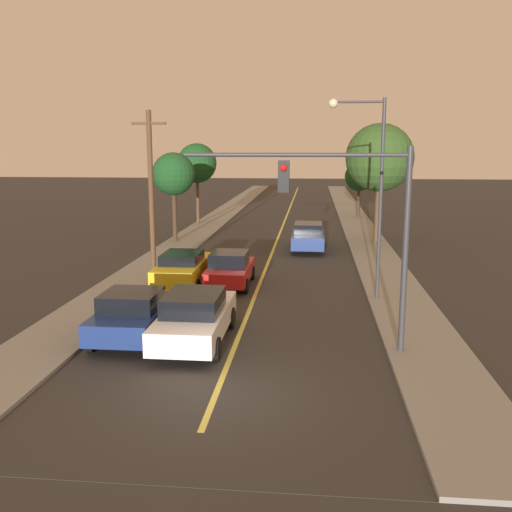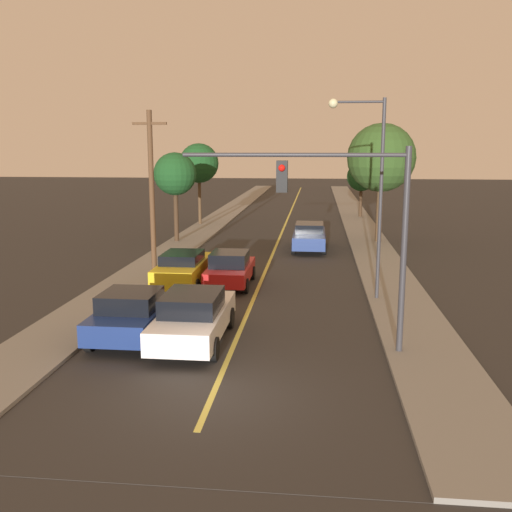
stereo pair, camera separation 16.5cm
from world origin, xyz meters
The scene contains 16 objects.
ground_plane centered at (0.00, 0.00, 0.00)m, with size 200.00×200.00×0.00m, color #2D2B28.
road_surface centered at (0.00, 36.00, 0.01)m, with size 9.16×80.00×0.01m.
sidewalk_left centered at (-5.83, 36.00, 0.06)m, with size 2.50×80.00×0.12m.
sidewalk_right centered at (5.83, 36.00, 0.06)m, with size 2.50×80.00×0.12m.
car_near_lane_front centered at (-1.28, 3.68, 0.84)m, with size 2.03×4.92×1.65m.
car_near_lane_second centered at (-1.28, 11.18, 0.77)m, with size 1.91×4.07×1.55m.
car_outer_lane_front centered at (-3.30, 3.80, 0.82)m, with size 2.07×4.04×1.60m.
car_outer_lane_second centered at (-3.30, 10.83, 0.82)m, with size 1.93×4.73×1.56m.
car_far_oncoming centered at (2.06, 20.67, 0.82)m, with size 1.98×5.04×1.58m.
traffic_signal_mast centered at (3.36, 3.29, 4.28)m, with size 6.48×0.42×5.96m.
streetlamp_right centered at (4.44, 9.38, 5.07)m, with size 2.17×0.36×7.76m.
utility_pole_left centered at (-5.18, 12.79, 4.07)m, with size 1.60×0.24×7.59m.
tree_left_near centered at (-6.47, 22.37, 4.35)m, with size 2.69×2.69×5.62m.
tree_left_far centered at (-6.67, 30.76, 4.81)m, with size 3.04×3.04×6.23m.
tree_right_near centered at (6.41, 23.50, 5.38)m, with size 4.25×4.25×7.41m.
tree_right_far centered at (6.22, 36.75, 3.54)m, with size 2.48×2.48×4.69m.
Camera 2 is at (2.48, -13.11, 6.04)m, focal length 40.00 mm.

